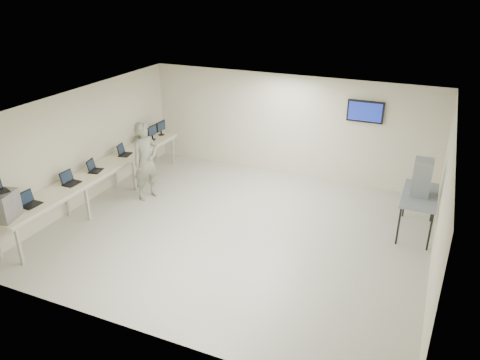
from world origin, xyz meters
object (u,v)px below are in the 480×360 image
at_px(equipment_box, 2,206).
at_px(workbench, 101,171).
at_px(side_table, 420,198).
at_px(soldier, 146,161).

bearing_deg(equipment_box, workbench, 73.88).
bearing_deg(side_table, soldier, -172.41).
relative_size(soldier, side_table, 1.29).
bearing_deg(workbench, side_table, 11.90).
bearing_deg(workbench, soldier, 38.16).
bearing_deg(side_table, workbench, -168.10).
relative_size(equipment_box, soldier, 0.28).
height_order(workbench, equipment_box, equipment_box).
height_order(equipment_box, side_table, equipment_box).
relative_size(equipment_box, side_table, 0.36).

